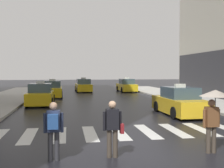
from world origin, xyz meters
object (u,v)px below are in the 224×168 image
at_px(pedestrian_with_umbrella, 214,104).
at_px(taxi_second, 41,95).
at_px(taxi_lead, 179,102).
at_px(taxi_fifth, 83,86).
at_px(taxi_fourth, 126,86).
at_px(pedestrian_with_backpack, 53,127).
at_px(pedestrian_with_handbag, 113,126).
at_px(taxi_third, 52,90).

bearing_deg(pedestrian_with_umbrella, taxi_second, 115.50).
bearing_deg(taxi_lead, taxi_fifth, 102.88).
height_order(taxi_fourth, pedestrian_with_backpack, taxi_fourth).
bearing_deg(taxi_lead, pedestrian_with_handbag, -125.84).
bearing_deg(taxi_fourth, pedestrian_with_backpack, -106.80).
distance_m(pedestrian_with_umbrella, pedestrian_with_handbag, 3.17).
xyz_separation_m(taxi_fifth, pedestrian_with_handbag, (-0.68, -26.34, 0.21)).
height_order(taxi_lead, pedestrian_with_backpack, taxi_lead).
relative_size(taxi_second, taxi_fifth, 0.99).
relative_size(taxi_third, pedestrian_with_backpack, 2.78).
bearing_deg(taxi_fifth, taxi_fourth, -6.92).
bearing_deg(taxi_fifth, taxi_second, -107.05).
distance_m(taxi_lead, taxi_second, 10.50).
relative_size(taxi_lead, taxi_fifth, 0.99).
bearing_deg(taxi_third, taxi_lead, -57.68).
bearing_deg(taxi_fourth, taxi_second, -127.31).
bearing_deg(taxi_fourth, taxi_lead, -93.08).
height_order(taxi_second, taxi_third, same).
xyz_separation_m(taxi_second, taxi_third, (0.53, 6.12, 0.00)).
relative_size(taxi_lead, pedestrian_with_handbag, 2.76).
bearing_deg(taxi_second, taxi_third, 85.05).
bearing_deg(taxi_third, taxi_fourth, 35.00).
relative_size(taxi_fifth, pedestrian_with_handbag, 2.79).
distance_m(taxi_third, pedestrian_with_handbag, 19.68).
relative_size(taxi_fifth, pedestrian_with_backpack, 2.79).
xyz_separation_m(taxi_fourth, taxi_fifth, (-5.41, 0.66, 0.00)).
height_order(taxi_second, taxi_fifth, same).
xyz_separation_m(taxi_second, pedestrian_with_backpack, (1.62, -13.41, 0.25)).
bearing_deg(pedestrian_with_umbrella, taxi_fifth, 95.25).
bearing_deg(pedestrian_with_handbag, pedestrian_with_backpack, -178.28).
relative_size(pedestrian_with_umbrella, pedestrian_with_backpack, 1.18).
xyz_separation_m(taxi_fourth, pedestrian_with_backpack, (-7.77, -25.74, 0.25)).
relative_size(taxi_fifth, pedestrian_with_umbrella, 2.37).
relative_size(taxi_lead, taxi_third, 0.99).
xyz_separation_m(taxi_fourth, pedestrian_with_handbag, (-6.10, -25.69, 0.21)).
height_order(taxi_fifth, pedestrian_with_backpack, taxi_fifth).
bearing_deg(pedestrian_with_umbrella, pedestrian_with_backpack, 179.70).
bearing_deg(pedestrian_with_backpack, taxi_third, 93.20).
relative_size(taxi_second, pedestrian_with_backpack, 2.76).
bearing_deg(taxi_fifth, pedestrian_with_backpack, -95.11).
bearing_deg(taxi_fourth, taxi_third, -145.00).
height_order(taxi_third, pedestrian_with_handbag, taxi_third).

